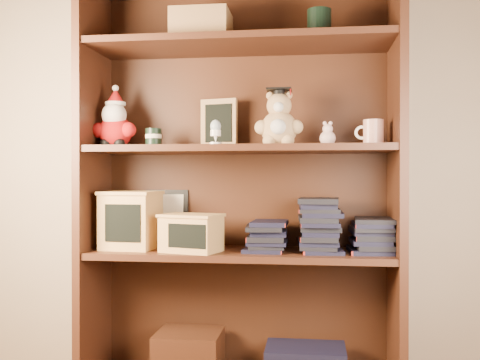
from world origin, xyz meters
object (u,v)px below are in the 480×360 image
object	(u,v)px
treats_box	(131,219)
teacher_mug	(373,132)
grad_teddy_bear	(279,123)
bookcase	(241,190)

from	to	relation	value
treats_box	teacher_mug	bearing A→B (deg)	0.06
grad_teddy_bear	treats_box	xyz separation A→B (m)	(-0.58, 0.01, -0.37)
bookcase	treats_box	bearing A→B (deg)	-173.15
bookcase	treats_box	size ratio (longest dim) A/B	7.13
teacher_mug	treats_box	world-z (taller)	teacher_mug
bookcase	treats_box	xyz separation A→B (m)	(-0.43, -0.05, -0.11)
bookcase	teacher_mug	xyz separation A→B (m)	(0.50, -0.05, 0.22)
teacher_mug	bookcase	bearing A→B (deg)	174.23
bookcase	grad_teddy_bear	xyz separation A→B (m)	(0.15, -0.06, 0.26)
bookcase	treats_box	world-z (taller)	bookcase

